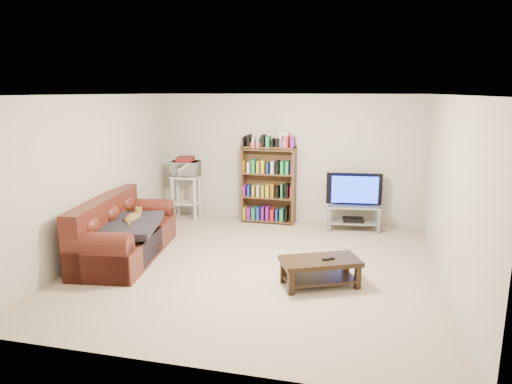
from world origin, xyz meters
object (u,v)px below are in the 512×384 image
(coffee_table, at_px, (320,267))
(bookshelf, at_px, (268,184))
(sofa, at_px, (121,236))
(tv_stand, at_px, (353,213))

(coffee_table, bearing_deg, bookshelf, 89.94)
(sofa, distance_m, bookshelf, 2.96)
(sofa, xyz_separation_m, coffee_table, (3.01, -0.37, -0.07))
(tv_stand, relative_size, bookshelf, 0.65)
(coffee_table, xyz_separation_m, tv_stand, (0.34, 2.57, 0.06))
(sofa, height_order, bookshelf, bookshelf)
(sofa, height_order, tv_stand, sofa)
(bookshelf, bearing_deg, tv_stand, -4.62)
(tv_stand, bearing_deg, bookshelf, 169.77)
(sofa, relative_size, coffee_table, 2.00)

